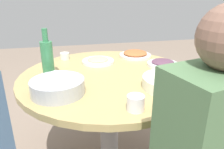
% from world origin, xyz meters
% --- Properties ---
extents(round_dining_table, '(1.11, 1.11, 0.76)m').
position_xyz_m(round_dining_table, '(0.00, 0.00, 0.62)').
color(round_dining_table, '#99999E').
rests_on(round_dining_table, ground).
extents(rice_bowl, '(0.27, 0.27, 0.08)m').
position_xyz_m(rice_bowl, '(0.31, 0.21, 0.80)').
color(rice_bowl, '#B2B5BA').
rests_on(rice_bowl, round_dining_table).
extents(soup_bowl, '(0.30, 0.31, 0.06)m').
position_xyz_m(soup_bowl, '(-0.28, 0.27, 0.79)').
color(soup_bowl, white).
rests_on(soup_bowl, round_dining_table).
extents(dish_eggplant, '(0.21, 0.21, 0.04)m').
position_xyz_m(dish_eggplant, '(-0.40, -0.08, 0.78)').
color(dish_eggplant, white).
rests_on(dish_eggplant, round_dining_table).
extents(dish_noodles, '(0.23, 0.23, 0.04)m').
position_xyz_m(dish_noodles, '(0.03, -0.25, 0.77)').
color(dish_noodles, silver).
rests_on(dish_noodles, round_dining_table).
extents(dish_stirfry, '(0.25, 0.25, 0.05)m').
position_xyz_m(dish_stirfry, '(-0.28, -0.34, 0.78)').
color(dish_stirfry, silver).
rests_on(dish_stirfry, round_dining_table).
extents(green_bottle, '(0.07, 0.07, 0.29)m').
position_xyz_m(green_bottle, '(0.36, -0.03, 0.88)').
color(green_bottle, '#367E4F').
rests_on(green_bottle, round_dining_table).
extents(tea_cup_near, '(0.08, 0.08, 0.07)m').
position_xyz_m(tea_cup_near, '(-0.02, 0.45, 0.79)').
color(tea_cup_near, white).
rests_on(tea_cup_near, round_dining_table).
extents(tea_cup_far, '(0.07, 0.07, 0.07)m').
position_xyz_m(tea_cup_far, '(-0.15, 0.47, 0.79)').
color(tea_cup_far, '#C24E43').
rests_on(tea_cup_far, round_dining_table).
extents(tea_cup_side, '(0.07, 0.07, 0.05)m').
position_xyz_m(tea_cup_side, '(0.26, -0.38, 0.78)').
color(tea_cup_side, silver).
rests_on(tea_cup_side, round_dining_table).
extents(diner_left, '(0.39, 0.41, 0.76)m').
position_xyz_m(diner_left, '(-0.18, 0.76, 0.79)').
color(diner_left, '#2D333D').
rests_on(diner_left, stool_for_diner_left).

